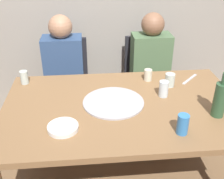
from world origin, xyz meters
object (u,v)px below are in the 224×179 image
at_px(pizza_tray, 113,102).
at_px(wine_bottle, 220,99).
at_px(dining_table, 123,114).
at_px(chair_right, 148,77).
at_px(short_glass, 170,80).
at_px(table_knife, 190,79).
at_px(chair_left, 66,80).
at_px(tumbler_near, 24,77).
at_px(soda_can, 183,124).
at_px(guest_in_sweater, 64,75).
at_px(wine_glass, 148,75).
at_px(plate_stack, 63,128).
at_px(guest_in_beanie, 152,71).
at_px(tumbler_far, 164,89).

bearing_deg(pizza_tray, wine_bottle, -18.00).
height_order(dining_table, chair_right, chair_right).
relative_size(pizza_tray, short_glass, 4.14).
distance_m(table_knife, chair_left, 1.20).
bearing_deg(table_knife, pizza_tray, -19.76).
bearing_deg(short_glass, wine_bottle, -65.23).
relative_size(tumbler_near, soda_can, 0.84).
xyz_separation_m(dining_table, pizza_tray, (-0.06, 0.03, 0.08)).
bearing_deg(tumbler_near, wine_bottle, -23.52).
relative_size(wine_bottle, guest_in_sweater, 0.25).
distance_m(dining_table, wine_glass, 0.44).
bearing_deg(plate_stack, pizza_tray, 39.64).
xyz_separation_m(wine_bottle, guest_in_beanie, (-0.20, 0.93, -0.24)).
height_order(tumbler_far, short_glass, tumbler_far).
distance_m(tumbler_far, chair_left, 1.14).
bearing_deg(guest_in_sweater, tumbler_near, 54.34).
relative_size(pizza_tray, tumbler_far, 3.62).
bearing_deg(tumbler_near, soda_can, -35.42).
height_order(table_knife, chair_right, chair_right).
bearing_deg(short_glass, tumbler_near, 172.37).
height_order(dining_table, soda_can, soda_can).
bearing_deg(wine_bottle, table_knife, 89.86).
height_order(dining_table, short_glass, short_glass).
bearing_deg(chair_right, tumbler_near, 25.56).
distance_m(pizza_tray, chair_right, 1.01).
distance_m(chair_left, guest_in_sweater, 0.20).
xyz_separation_m(tumbler_near, tumbler_far, (1.01, -0.29, 0.01)).
xyz_separation_m(dining_table, short_glass, (0.38, 0.23, 0.12)).
distance_m(chair_left, guest_in_beanie, 0.85).
bearing_deg(chair_left, guest_in_sweater, 90.00).
xyz_separation_m(wine_glass, guest_in_sweater, (-0.69, 0.40, -0.16)).
relative_size(tumbler_near, chair_right, 0.11).
bearing_deg(chair_right, short_glass, 90.89).
relative_size(tumbler_near, wine_glass, 1.13).
bearing_deg(chair_right, guest_in_beanie, 90.00).
bearing_deg(wine_bottle, wine_glass, 122.43).
distance_m(wine_bottle, guest_in_sweater, 1.40).
xyz_separation_m(tumbler_near, table_knife, (1.29, -0.06, -0.05)).
xyz_separation_m(pizza_tray, tumbler_near, (-0.65, 0.35, 0.04)).
height_order(wine_glass, short_glass, short_glass).
xyz_separation_m(wine_glass, plate_stack, (-0.63, -0.58, -0.03)).
distance_m(tumbler_near, short_glass, 1.11).
height_order(pizza_tray, guest_in_beanie, guest_in_beanie).
distance_m(dining_table, guest_in_sweater, 0.87).
bearing_deg(chair_left, soda_can, 121.05).
height_order(pizza_tray, tumbler_far, tumbler_far).
distance_m(tumbler_far, plate_stack, 0.76).
height_order(short_glass, plate_stack, short_glass).
relative_size(wine_glass, table_knife, 0.41).
xyz_separation_m(tumbler_far, chair_left, (-0.75, 0.81, -0.30)).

